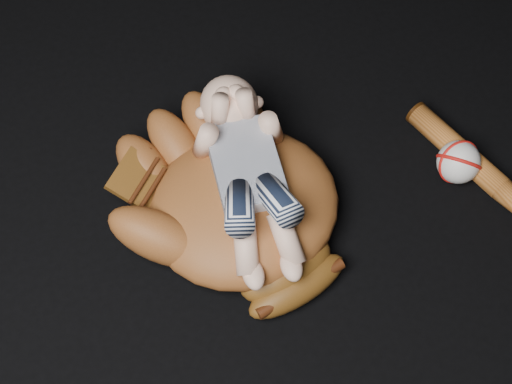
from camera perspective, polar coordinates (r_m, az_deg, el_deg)
baseball_glove at (r=1.35m, az=-0.91°, el=-0.68°), size 0.52×0.56×0.15m
newborn_baby at (r=1.30m, az=-0.41°, el=1.03°), size 0.22×0.41×0.16m
baseball_bat at (r=1.48m, az=18.12°, el=-0.45°), size 0.20×0.48×0.05m
baseball at (r=1.48m, az=14.53°, el=2.12°), size 0.10×0.10×0.08m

